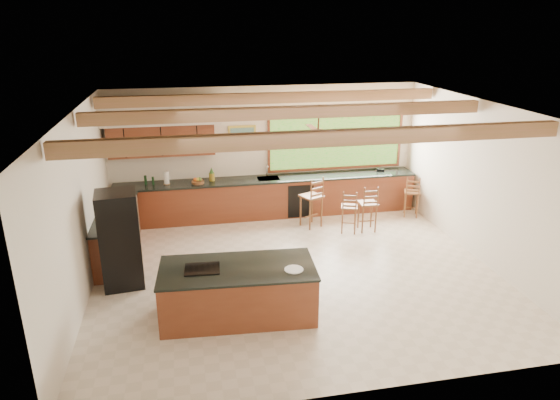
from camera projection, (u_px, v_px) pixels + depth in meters
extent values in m
plane|color=beige|center=(296.00, 272.00, 9.21)|extent=(7.20, 7.20, 0.00)
cube|color=silver|center=(266.00, 151.00, 11.70)|extent=(7.20, 0.04, 3.00)
cube|color=silver|center=(360.00, 286.00, 5.70)|extent=(7.20, 0.04, 3.00)
cube|color=silver|center=(80.00, 209.00, 8.05)|extent=(0.04, 6.50, 3.00)
cube|color=silver|center=(483.00, 183.00, 9.36)|extent=(0.04, 6.50, 3.00)
cube|color=tan|center=(298.00, 109.00, 8.20)|extent=(7.20, 6.50, 0.04)
cube|color=#A46C52|center=(324.00, 138.00, 6.77)|extent=(7.10, 0.15, 0.22)
cube|color=#A46C52|center=(291.00, 112.00, 8.71)|extent=(7.10, 0.15, 0.22)
cube|color=#A46C52|center=(273.00, 98.00, 10.37)|extent=(7.10, 0.15, 0.22)
cube|color=brown|center=(162.00, 140.00, 10.97)|extent=(2.30, 0.35, 0.70)
cube|color=beige|center=(159.00, 113.00, 10.70)|extent=(2.60, 0.50, 0.48)
cylinder|color=#FFEABF|center=(127.00, 125.00, 10.65)|extent=(0.10, 0.10, 0.01)
cylinder|color=#FFEABF|center=(193.00, 123.00, 10.90)|extent=(0.10, 0.10, 0.01)
cube|color=#78A93C|center=(336.00, 141.00, 11.93)|extent=(3.20, 0.04, 1.30)
cube|color=gold|center=(242.00, 137.00, 11.46)|extent=(0.64, 0.03, 0.54)
cube|color=#457C5F|center=(242.00, 137.00, 11.44)|extent=(0.54, 0.01, 0.44)
cube|color=brown|center=(269.00, 198.00, 11.75)|extent=(7.00, 0.65, 0.88)
cube|color=black|center=(268.00, 179.00, 11.59)|extent=(7.04, 0.69, 0.04)
cube|color=brown|center=(118.00, 235.00, 9.71)|extent=(0.65, 2.35, 0.88)
cube|color=black|center=(115.00, 213.00, 9.56)|extent=(0.69, 2.39, 0.04)
cube|color=black|center=(301.00, 201.00, 11.58)|extent=(0.60, 0.02, 0.78)
cube|color=silver|center=(268.00, 179.00, 11.59)|extent=(0.50, 0.38, 0.03)
cylinder|color=silver|center=(267.00, 170.00, 11.72)|extent=(0.03, 0.03, 0.30)
cylinder|color=silver|center=(268.00, 166.00, 11.58)|extent=(0.03, 0.20, 0.03)
cylinder|color=white|center=(166.00, 178.00, 11.12)|extent=(0.12, 0.12, 0.30)
cylinder|color=#163919|center=(146.00, 180.00, 11.11)|extent=(0.06, 0.06, 0.21)
cylinder|color=#163919|center=(153.00, 181.00, 11.10)|extent=(0.05, 0.05, 0.18)
cube|color=black|center=(380.00, 169.00, 12.14)|extent=(0.22, 0.19, 0.08)
cube|color=brown|center=(238.00, 292.00, 7.74)|extent=(2.41, 1.23, 0.79)
cube|color=black|center=(237.00, 268.00, 7.60)|extent=(2.44, 1.27, 0.04)
cube|color=black|center=(202.00, 269.00, 7.52)|extent=(0.55, 0.45, 0.02)
cylinder|color=white|center=(294.00, 269.00, 7.51)|extent=(0.29, 0.29, 0.01)
cube|color=black|center=(120.00, 240.00, 8.49)|extent=(0.73, 0.71, 1.70)
cube|color=silver|center=(140.00, 238.00, 8.55)|extent=(0.02, 0.05, 1.56)
cube|color=brown|center=(311.00, 196.00, 11.03)|extent=(0.56, 0.56, 0.04)
cylinder|color=brown|center=(306.00, 215.00, 10.97)|extent=(0.04, 0.04, 0.69)
cylinder|color=brown|center=(320.00, 214.00, 11.03)|extent=(0.04, 0.04, 0.69)
cylinder|color=brown|center=(302.00, 210.00, 11.28)|extent=(0.04, 0.04, 0.69)
cylinder|color=brown|center=(316.00, 209.00, 11.34)|extent=(0.04, 0.04, 0.69)
cube|color=brown|center=(349.00, 207.00, 10.77)|extent=(0.44, 0.44, 0.04)
cylinder|color=brown|center=(345.00, 222.00, 10.72)|extent=(0.03, 0.03, 0.57)
cylinder|color=brown|center=(357.00, 221.00, 10.77)|extent=(0.03, 0.03, 0.57)
cylinder|color=brown|center=(341.00, 218.00, 10.97)|extent=(0.03, 0.03, 0.57)
cylinder|color=brown|center=(353.00, 217.00, 11.02)|extent=(0.03, 0.03, 0.57)
cube|color=brown|center=(368.00, 203.00, 10.83)|extent=(0.39, 0.39, 0.04)
cylinder|color=brown|center=(363.00, 220.00, 10.78)|extent=(0.04, 0.04, 0.61)
cylinder|color=brown|center=(376.00, 219.00, 10.83)|extent=(0.04, 0.04, 0.61)
cylinder|color=brown|center=(358.00, 215.00, 11.05)|extent=(0.04, 0.04, 0.61)
cylinder|color=brown|center=(371.00, 214.00, 11.10)|extent=(0.04, 0.04, 0.61)
cube|color=brown|center=(412.00, 192.00, 11.67)|extent=(0.46, 0.46, 0.04)
cylinder|color=brown|center=(408.00, 207.00, 11.62)|extent=(0.03, 0.03, 0.58)
cylinder|color=brown|center=(419.00, 206.00, 11.67)|extent=(0.03, 0.03, 0.58)
cylinder|color=brown|center=(403.00, 203.00, 11.88)|extent=(0.03, 0.03, 0.58)
cylinder|color=brown|center=(414.00, 202.00, 11.93)|extent=(0.03, 0.03, 0.58)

